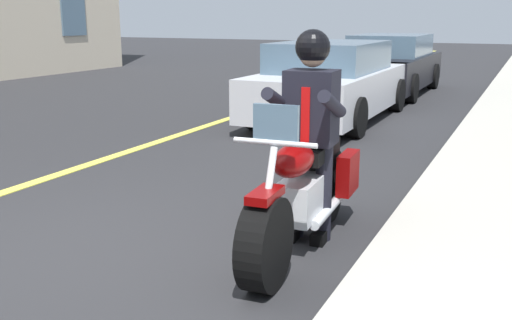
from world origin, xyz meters
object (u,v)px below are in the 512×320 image
at_px(motorcycle_main, 303,193).
at_px(car_dark, 389,65).
at_px(car_silver, 332,82).
at_px(rider_main, 311,118).

height_order(motorcycle_main, car_dark, car_dark).
relative_size(motorcycle_main, car_silver, 0.48).
xyz_separation_m(motorcycle_main, car_silver, (-5.89, -1.68, 0.24)).
distance_m(car_silver, car_dark, 4.28).
height_order(car_silver, car_dark, same).
bearing_deg(motorcycle_main, car_dark, -170.83).
bearing_deg(car_dark, motorcycle_main, 9.17).
xyz_separation_m(rider_main, car_silver, (-5.70, -1.67, -0.35)).
bearing_deg(car_dark, car_silver, -0.56).
relative_size(motorcycle_main, rider_main, 1.27).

